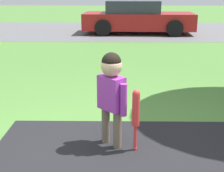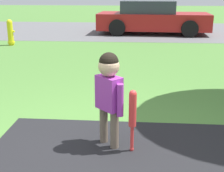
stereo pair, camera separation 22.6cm
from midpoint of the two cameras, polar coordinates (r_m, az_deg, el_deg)
ground_plane at (r=3.16m, az=-5.71°, el=-13.83°), size 60.00×60.00×0.00m
street_strip at (r=13.02m, az=-0.68°, el=10.18°), size 40.00×6.00×0.01m
child at (r=3.21m, az=-2.12°, el=-0.15°), size 0.32×0.31×1.02m
baseball_bat at (r=3.18m, az=2.35°, el=-4.76°), size 0.08×0.08×0.67m
parked_car at (r=12.09m, az=4.07°, el=12.32°), size 4.17×2.02×1.21m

